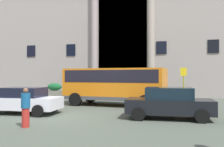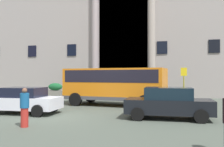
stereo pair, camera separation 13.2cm
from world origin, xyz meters
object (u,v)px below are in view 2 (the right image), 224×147
object	(u,v)px
bus_stop_sign	(184,82)
hedge_planter_east	(55,90)
pedestrian_woman_dark_dress	(25,108)
scooter_by_planter	(31,100)
motorcycle_far_end	(148,103)
hedge_planter_entrance_left	(119,92)
parked_estate_mid	(168,103)
orange_minibus	(115,83)
hedge_planter_west	(152,92)
parked_hatchback_near	(23,100)

from	to	relation	value
bus_stop_sign	hedge_planter_east	xyz separation A→B (m)	(-12.02, 3.29, -1.00)
pedestrian_woman_dark_dress	scooter_by_planter	bearing A→B (deg)	71.32
motorcycle_far_end	scooter_by_planter	world-z (taller)	same
hedge_planter_entrance_left	parked_estate_mid	world-z (taller)	parked_estate_mid
orange_minibus	motorcycle_far_end	xyz separation A→B (m)	(2.53, -2.08, -1.10)
scooter_by_planter	hedge_planter_west	bearing A→B (deg)	58.36
hedge_planter_entrance_left	motorcycle_far_end	size ratio (longest dim) A/B	0.95
scooter_by_planter	hedge_planter_entrance_left	bearing A→B (deg)	74.34
motorcycle_far_end	scooter_by_planter	bearing A→B (deg)	-163.38
hedge_planter_east	scooter_by_planter	bearing A→B (deg)	-74.62
bus_stop_sign	orange_minibus	bearing A→B (deg)	-156.26
bus_stop_sign	pedestrian_woman_dark_dress	size ratio (longest dim) A/B	1.69
hedge_planter_east	scooter_by_planter	xyz separation A→B (m)	(2.06, -7.49, -0.20)
bus_stop_sign	hedge_planter_west	world-z (taller)	bus_stop_sign
hedge_planter_east	parked_estate_mid	distance (m)	14.90
motorcycle_far_end	scooter_by_planter	xyz separation A→B (m)	(-7.77, -0.05, -0.00)
orange_minibus	pedestrian_woman_dark_dress	bearing A→B (deg)	-96.34
hedge_planter_entrance_left	pedestrian_woman_dark_dress	bearing A→B (deg)	-94.31
bus_stop_sign	hedge_planter_entrance_left	distance (m)	6.49
pedestrian_woman_dark_dress	hedge_planter_east	bearing A→B (deg)	63.46
orange_minibus	bus_stop_sign	size ratio (longest dim) A/B	2.70
scooter_by_planter	parked_estate_mid	bearing A→B (deg)	-0.26
bus_stop_sign	motorcycle_far_end	xyz separation A→B (m)	(-2.18, -4.15, -1.19)
hedge_planter_east	parked_hatchback_near	bearing A→B (deg)	-72.10
orange_minibus	hedge_planter_entrance_left	xyz separation A→B (m)	(-0.84, 5.26, -0.94)
hedge_planter_west	parked_estate_mid	world-z (taller)	parked_estate_mid
bus_stop_sign	parked_hatchback_near	xyz separation A→B (m)	(-8.72, -6.92, -0.92)
hedge_planter_entrance_left	hedge_planter_east	world-z (taller)	hedge_planter_east
orange_minibus	motorcycle_far_end	bearing A→B (deg)	-32.85
bus_stop_sign	hedge_planter_east	size ratio (longest dim) A/B	1.75
parked_estate_mid	pedestrian_woman_dark_dress	world-z (taller)	pedestrian_woman_dark_dress
parked_hatchback_near	scooter_by_planter	bearing A→B (deg)	112.28
parked_estate_mid	hedge_planter_west	bearing A→B (deg)	98.31
bus_stop_sign	hedge_planter_west	distance (m)	3.89
hedge_planter_east	pedestrian_woman_dark_dress	xyz separation A→B (m)	(5.47, -13.36, 0.14)
hedge_planter_west	hedge_planter_east	xyz separation A→B (m)	(-9.47, 0.53, 0.01)
parked_estate_mid	pedestrian_woman_dark_dress	size ratio (longest dim) A/B	2.61
scooter_by_planter	pedestrian_woman_dark_dress	bearing A→B (deg)	-44.72
parked_estate_mid	scooter_by_planter	bearing A→B (deg)	163.34
hedge_planter_entrance_left	parked_hatchback_near	size ratio (longest dim) A/B	0.47
orange_minibus	scooter_by_planter	world-z (taller)	orange_minibus
hedge_planter_west	scooter_by_planter	size ratio (longest dim) A/B	0.97
orange_minibus	hedge_planter_west	distance (m)	5.38
parked_hatchback_near	bus_stop_sign	bearing A→B (deg)	36.27
hedge_planter_west	parked_hatchback_near	world-z (taller)	parked_hatchback_near
orange_minibus	scooter_by_planter	xyz separation A→B (m)	(-5.25, -2.13, -1.10)
parked_hatchback_near	pedestrian_woman_dark_dress	world-z (taller)	pedestrian_woman_dark_dress
orange_minibus	parked_hatchback_near	bearing A→B (deg)	-122.97
bus_stop_sign	hedge_planter_entrance_left	xyz separation A→B (m)	(-5.55, 3.19, -1.03)
parked_hatchback_near	parked_estate_mid	bearing A→B (deg)	-0.40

